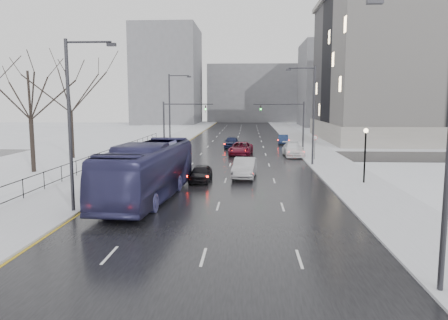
% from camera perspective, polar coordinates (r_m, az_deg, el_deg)
% --- Properties ---
extents(road, '(16.00, 150.00, 0.04)m').
position_cam_1_polar(road, '(64.86, 1.55, 1.91)').
color(road, black).
rests_on(road, ground).
extents(cross_road, '(130.00, 10.00, 0.04)m').
position_cam_1_polar(cross_road, '(52.94, 1.17, 0.61)').
color(cross_road, black).
rests_on(cross_road, ground).
extents(sidewalk_left, '(5.00, 150.00, 0.16)m').
position_cam_1_polar(sidewalk_left, '(65.99, -7.61, 1.99)').
color(sidewalk_left, silver).
rests_on(sidewalk_left, ground).
extents(sidewalk_right, '(5.00, 150.00, 0.16)m').
position_cam_1_polar(sidewalk_right, '(65.40, 10.79, 1.87)').
color(sidewalk_right, silver).
rests_on(sidewalk_right, ground).
extents(park_strip, '(14.00, 150.00, 0.12)m').
position_cam_1_polar(park_strip, '(68.41, -15.45, 1.97)').
color(park_strip, white).
rests_on(park_strip, ground).
extents(tree_park_d, '(8.75, 8.75, 12.50)m').
position_cam_1_polar(tree_park_d, '(43.72, -23.56, -1.56)').
color(tree_park_d, black).
rests_on(tree_park_d, ground).
extents(tree_park_e, '(9.45, 9.45, 13.50)m').
position_cam_1_polar(tree_park_e, '(52.89, -19.11, 0.16)').
color(tree_park_e, black).
rests_on(tree_park_e, ground).
extents(iron_fence, '(0.06, 70.00, 1.30)m').
position_cam_1_polar(iron_fence, '(37.98, -19.86, -1.29)').
color(iron_fence, black).
rests_on(iron_fence, sidewalk_left).
extents(streetlight_r_near, '(2.95, 0.25, 10.00)m').
position_cam_1_polar(streetlight_r_near, '(15.85, 26.75, 3.60)').
color(streetlight_r_near, '#2D2D33').
rests_on(streetlight_r_near, ground).
extents(streetlight_r_mid, '(2.95, 0.25, 10.00)m').
position_cam_1_polar(streetlight_r_mid, '(44.96, 11.35, 6.37)').
color(streetlight_r_mid, '#2D2D33').
rests_on(streetlight_r_mid, ground).
extents(streetlight_l_near, '(2.95, 0.25, 10.00)m').
position_cam_1_polar(streetlight_l_near, '(26.49, -19.10, 5.30)').
color(streetlight_l_near, '#2D2D33').
rests_on(streetlight_l_near, ground).
extents(streetlight_l_far, '(2.95, 0.25, 10.00)m').
position_cam_1_polar(streetlight_l_far, '(57.39, -6.90, 6.71)').
color(streetlight_l_far, '#2D2D33').
rests_on(streetlight_l_far, ground).
extents(lamppost_r_mid, '(0.36, 0.36, 4.28)m').
position_cam_1_polar(lamppost_r_mid, '(35.88, 17.97, 1.57)').
color(lamppost_r_mid, black).
rests_on(lamppost_r_mid, sidewalk_right).
extents(mast_signal_right, '(6.10, 0.33, 6.50)m').
position_cam_1_polar(mast_signal_right, '(52.84, 9.18, 4.95)').
color(mast_signal_right, '#2D2D33').
rests_on(mast_signal_right, ground).
extents(mast_signal_left, '(6.10, 0.33, 6.50)m').
position_cam_1_polar(mast_signal_left, '(53.35, -6.73, 5.02)').
color(mast_signal_left, '#2D2D33').
rests_on(mast_signal_left, ground).
extents(no_uturn_sign, '(0.60, 0.06, 2.70)m').
position_cam_1_polar(no_uturn_sign, '(49.24, 11.79, 2.59)').
color(no_uturn_sign, '#2D2D33').
rests_on(no_uturn_sign, sidewalk_right).
extents(civic_building, '(41.00, 31.00, 24.80)m').
position_cam_1_polar(civic_building, '(83.51, 27.03, 10.06)').
color(civic_building, gray).
rests_on(civic_building, ground).
extents(bldg_far_right, '(24.00, 20.00, 22.00)m').
position_cam_1_polar(bldg_far_right, '(122.42, 15.75, 9.47)').
color(bldg_far_right, slate).
rests_on(bldg_far_right, ground).
extents(bldg_far_left, '(18.00, 22.00, 28.00)m').
position_cam_1_polar(bldg_far_left, '(131.90, -7.36, 10.85)').
color(bldg_far_left, slate).
rests_on(bldg_far_left, ground).
extents(bldg_far_center, '(30.00, 18.00, 18.00)m').
position_cam_1_polar(bldg_far_center, '(144.54, 4.10, 8.62)').
color(bldg_far_center, slate).
rests_on(bldg_far_center, ground).
extents(bus, '(4.15, 13.78, 3.79)m').
position_cam_1_polar(bus, '(29.44, -9.89, -1.41)').
color(bus, navy).
rests_on(bus, road).
extents(sedan_center_near, '(1.78, 4.08, 1.37)m').
position_cam_1_polar(sedan_center_near, '(35.50, -3.06, -1.74)').
color(sedan_center_near, black).
rests_on(sedan_center_near, road).
extents(sedan_right_near, '(2.22, 5.26, 1.69)m').
position_cam_1_polar(sedan_right_near, '(37.36, 2.72, -1.02)').
color(sedan_right_near, '#A8A7AC').
rests_on(sedan_right_near, road).
extents(sedan_right_cross, '(3.13, 5.82, 1.55)m').
position_cam_1_polar(sedan_right_cross, '(53.32, 2.22, 1.52)').
color(sedan_right_cross, maroon).
rests_on(sedan_right_cross, road).
extents(sedan_right_far, '(2.54, 5.66, 1.61)m').
position_cam_1_polar(sedan_right_far, '(52.32, 9.05, 1.34)').
color(sedan_right_far, white).
rests_on(sedan_right_far, road).
extents(sedan_center_far, '(2.02, 4.76, 1.60)m').
position_cam_1_polar(sedan_center_far, '(61.47, 0.99, 2.36)').
color(sedan_center_far, '#131A3A').
rests_on(sedan_center_far, road).
extents(sedan_right_distant, '(1.72, 4.33, 1.40)m').
position_cam_1_polar(sedan_right_distant, '(67.57, 7.74, 2.68)').
color(sedan_right_distant, navy).
rests_on(sedan_right_distant, road).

